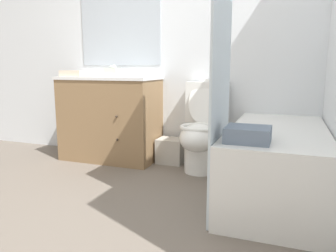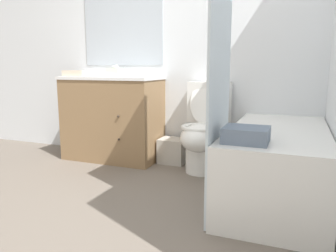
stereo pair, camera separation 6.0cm
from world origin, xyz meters
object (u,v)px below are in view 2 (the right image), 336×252
object	(u,v)px
wastebasket	(173,151)
bath_towel_folded	(246,135)
sink_faucet	(121,73)
toilet	(203,129)
hand_towel_folded	(75,73)
bathtub	(277,163)
tissue_box	(115,72)
vanity_cabinet	(113,117)

from	to	relation	value
wastebasket	bath_towel_folded	world-z (taller)	bath_towel_folded
sink_faucet	toilet	world-z (taller)	sink_faucet
toilet	hand_towel_folded	world-z (taller)	hand_towel_folded
bathtub	toilet	bearing A→B (deg)	148.44
sink_faucet	tissue_box	xyz separation A→B (m)	(0.07, -0.23, 0.01)
bathtub	wastebasket	xyz separation A→B (m)	(-1.05, 0.56, -0.14)
hand_towel_folded	bath_towel_folded	world-z (taller)	hand_towel_folded
hand_towel_folded	bath_towel_folded	bearing A→B (deg)	-24.81
bath_towel_folded	sink_faucet	bearing A→B (deg)	142.02
vanity_cabinet	tissue_box	xyz separation A→B (m)	(0.07, -0.04, 0.48)
sink_faucet	toilet	distance (m)	1.16
wastebasket	bathtub	bearing A→B (deg)	-28.02
vanity_cabinet	bathtub	bearing A→B (deg)	-15.86
vanity_cabinet	bathtub	world-z (taller)	vanity_cabinet
bathtub	sink_faucet	bearing A→B (deg)	158.52
wastebasket	hand_towel_folded	distance (m)	1.29
sink_faucet	hand_towel_folded	bearing A→B (deg)	-135.86
toilet	tissue_box	distance (m)	1.08
wastebasket	tissue_box	xyz separation A→B (m)	(-0.59, -0.12, 0.80)
sink_faucet	hand_towel_folded	world-z (taller)	sink_faucet
sink_faucet	bathtub	world-z (taller)	sink_faucet
bathtub	hand_towel_folded	bearing A→B (deg)	170.64
hand_towel_folded	bathtub	bearing A→B (deg)	-9.36
sink_faucet	toilet	size ratio (longest dim) A/B	0.16
vanity_cabinet	sink_faucet	distance (m)	0.50
vanity_cabinet	toilet	world-z (taller)	vanity_cabinet
bathtub	tissue_box	size ratio (longest dim) A/B	10.20
tissue_box	bath_towel_folded	bearing A→B (deg)	-33.47
hand_towel_folded	bath_towel_folded	size ratio (longest dim) A/B	0.94
tissue_box	hand_towel_folded	distance (m)	0.43
sink_faucet	bath_towel_folded	world-z (taller)	sink_faucet
toilet	bathtub	size ratio (longest dim) A/B	0.58
bathtub	vanity_cabinet	bearing A→B (deg)	164.14
bathtub	wastebasket	distance (m)	1.20
vanity_cabinet	tissue_box	world-z (taller)	tissue_box
vanity_cabinet	bathtub	distance (m)	1.78
vanity_cabinet	hand_towel_folded	bearing A→B (deg)	-156.86
toilet	bathtub	xyz separation A→B (m)	(0.69, -0.43, -0.13)
toilet	bath_towel_folded	world-z (taller)	toilet
toilet	bathtub	bearing A→B (deg)	-31.56
tissue_box	bath_towel_folded	distance (m)	1.81
bath_towel_folded	hand_towel_folded	bearing A→B (deg)	155.19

